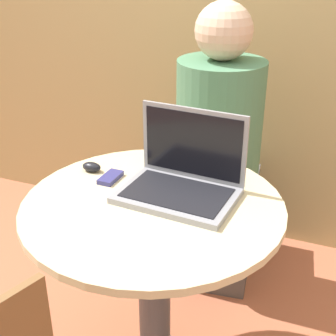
# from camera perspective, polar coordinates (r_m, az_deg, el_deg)

# --- Properties ---
(round_table) EXTENTS (0.81, 0.81, 0.75)m
(round_table) POSITION_cam_1_polar(r_m,az_deg,el_deg) (1.55, -1.75, -10.50)
(round_table) COLOR #4C4C51
(round_table) RESTS_ON ground_plane
(laptop) EXTENTS (0.37, 0.27, 0.26)m
(laptop) POSITION_cam_1_polar(r_m,az_deg,el_deg) (1.47, 1.78, -1.16)
(laptop) COLOR gray
(laptop) RESTS_ON round_table
(cell_phone) EXTENTS (0.05, 0.10, 0.02)m
(cell_phone) POSITION_cam_1_polar(r_m,az_deg,el_deg) (1.58, -7.02, -1.15)
(cell_phone) COLOR navy
(cell_phone) RESTS_ON round_table
(computer_mouse) EXTENTS (0.07, 0.04, 0.03)m
(computer_mouse) POSITION_cam_1_polar(r_m,az_deg,el_deg) (1.64, -9.30, 0.13)
(computer_mouse) COLOR black
(computer_mouse) RESTS_ON round_table
(person_seated) EXTENTS (0.40, 0.57, 1.28)m
(person_seated) POSITION_cam_1_polar(r_m,az_deg,el_deg) (2.11, 6.17, -0.62)
(person_seated) COLOR #4C4742
(person_seated) RESTS_ON ground_plane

